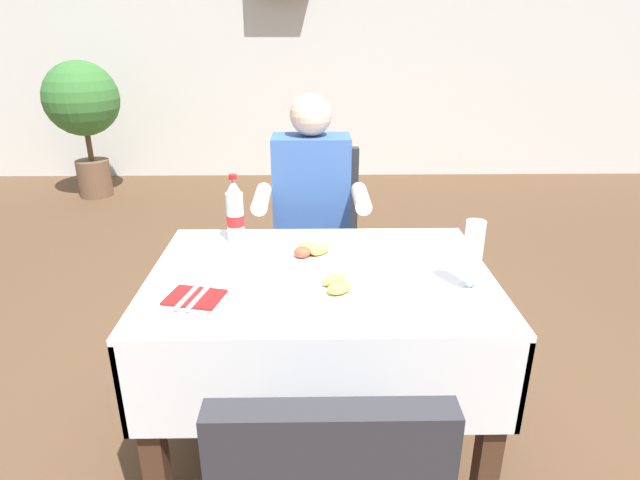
{
  "coord_description": "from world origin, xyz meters",
  "views": [
    {
      "loc": [
        -0.05,
        -1.74,
        1.54
      ],
      "look_at": [
        -0.02,
        0.0,
        0.83
      ],
      "focal_mm": 29.6,
      "sensor_mm": 36.0,
      "label": 1
    }
  ],
  "objects_px": {
    "plate_near_camera": "(339,290)",
    "main_dining_table": "(320,315)",
    "plate_far_diner": "(313,253)",
    "cola_bottle_primary": "(235,213)",
    "napkin_cutlery_set": "(195,297)",
    "chair_far_diner_seat": "(318,236)",
    "potted_plant_corner": "(83,107)",
    "seated_diner_far": "(312,214)",
    "beer_glass_left": "(473,255)"
  },
  "relations": [
    {
      "from": "plate_near_camera",
      "to": "napkin_cutlery_set",
      "type": "height_order",
      "value": "plate_near_camera"
    },
    {
      "from": "main_dining_table",
      "to": "potted_plant_corner",
      "type": "xyz_separation_m",
      "value": [
        -2.12,
        3.31,
        0.27
      ]
    },
    {
      "from": "plate_far_diner",
      "to": "potted_plant_corner",
      "type": "xyz_separation_m",
      "value": [
        -2.09,
        3.17,
        0.09
      ]
    },
    {
      "from": "plate_near_camera",
      "to": "beer_glass_left",
      "type": "height_order",
      "value": "beer_glass_left"
    },
    {
      "from": "beer_glass_left",
      "to": "potted_plant_corner",
      "type": "bearing_deg",
      "value": 127.13
    },
    {
      "from": "plate_far_diner",
      "to": "potted_plant_corner",
      "type": "distance_m",
      "value": 3.8
    },
    {
      "from": "napkin_cutlery_set",
      "to": "potted_plant_corner",
      "type": "bearing_deg",
      "value": 116.28
    },
    {
      "from": "chair_far_diner_seat",
      "to": "cola_bottle_primary",
      "type": "relative_size",
      "value": 3.56
    },
    {
      "from": "napkin_cutlery_set",
      "to": "potted_plant_corner",
      "type": "height_order",
      "value": "potted_plant_corner"
    },
    {
      "from": "potted_plant_corner",
      "to": "main_dining_table",
      "type": "bearing_deg",
      "value": -57.34
    },
    {
      "from": "chair_far_diner_seat",
      "to": "plate_far_diner",
      "type": "height_order",
      "value": "chair_far_diner_seat"
    },
    {
      "from": "seated_diner_far",
      "to": "plate_far_diner",
      "type": "height_order",
      "value": "seated_diner_far"
    },
    {
      "from": "chair_far_diner_seat",
      "to": "cola_bottle_primary",
      "type": "distance_m",
      "value": 0.69
    },
    {
      "from": "plate_near_camera",
      "to": "beer_glass_left",
      "type": "distance_m",
      "value": 0.44
    },
    {
      "from": "napkin_cutlery_set",
      "to": "potted_plant_corner",
      "type": "distance_m",
      "value": 3.89
    },
    {
      "from": "cola_bottle_primary",
      "to": "seated_diner_far",
      "type": "bearing_deg",
      "value": 54.53
    },
    {
      "from": "plate_near_camera",
      "to": "napkin_cutlery_set",
      "type": "relative_size",
      "value": 1.2
    },
    {
      "from": "main_dining_table",
      "to": "chair_far_diner_seat",
      "type": "height_order",
      "value": "chair_far_diner_seat"
    },
    {
      "from": "chair_far_diner_seat",
      "to": "potted_plant_corner",
      "type": "relative_size",
      "value": 0.77
    },
    {
      "from": "chair_far_diner_seat",
      "to": "plate_near_camera",
      "type": "xyz_separation_m",
      "value": [
        0.06,
        -0.96,
        0.2
      ]
    },
    {
      "from": "beer_glass_left",
      "to": "cola_bottle_primary",
      "type": "relative_size",
      "value": 0.85
    },
    {
      "from": "plate_far_diner",
      "to": "napkin_cutlery_set",
      "type": "height_order",
      "value": "plate_far_diner"
    },
    {
      "from": "beer_glass_left",
      "to": "napkin_cutlery_set",
      "type": "relative_size",
      "value": 1.18
    },
    {
      "from": "seated_diner_far",
      "to": "beer_glass_left",
      "type": "distance_m",
      "value": 0.98
    },
    {
      "from": "main_dining_table",
      "to": "chair_far_diner_seat",
      "type": "distance_m",
      "value": 0.81
    },
    {
      "from": "main_dining_table",
      "to": "plate_near_camera",
      "type": "height_order",
      "value": "plate_near_camera"
    },
    {
      "from": "chair_far_diner_seat",
      "to": "beer_glass_left",
      "type": "xyz_separation_m",
      "value": [
        0.48,
        -0.94,
        0.31
      ]
    },
    {
      "from": "seated_diner_far",
      "to": "potted_plant_corner",
      "type": "distance_m",
      "value": 3.34
    },
    {
      "from": "plate_far_diner",
      "to": "napkin_cutlery_set",
      "type": "xyz_separation_m",
      "value": [
        -0.37,
        -0.31,
        -0.01
      ]
    },
    {
      "from": "main_dining_table",
      "to": "seated_diner_far",
      "type": "xyz_separation_m",
      "value": [
        -0.03,
        0.7,
        0.14
      ]
    },
    {
      "from": "chair_far_diner_seat",
      "to": "cola_bottle_primary",
      "type": "xyz_separation_m",
      "value": [
        -0.33,
        -0.52,
        0.31
      ]
    },
    {
      "from": "seated_diner_far",
      "to": "napkin_cutlery_set",
      "type": "relative_size",
      "value": 6.41
    },
    {
      "from": "beer_glass_left",
      "to": "napkin_cutlery_set",
      "type": "distance_m",
      "value": 0.89
    },
    {
      "from": "plate_far_diner",
      "to": "cola_bottle_primary",
      "type": "xyz_separation_m",
      "value": [
        -0.3,
        0.15,
        0.1
      ]
    },
    {
      "from": "seated_diner_far",
      "to": "plate_far_diner",
      "type": "relative_size",
      "value": 4.89
    },
    {
      "from": "beer_glass_left",
      "to": "main_dining_table",
      "type": "bearing_deg",
      "value": 165.18
    },
    {
      "from": "main_dining_table",
      "to": "beer_glass_left",
      "type": "height_order",
      "value": "beer_glass_left"
    },
    {
      "from": "plate_near_camera",
      "to": "main_dining_table",
      "type": "bearing_deg",
      "value": 110.36
    },
    {
      "from": "plate_far_diner",
      "to": "cola_bottle_primary",
      "type": "relative_size",
      "value": 0.95
    },
    {
      "from": "napkin_cutlery_set",
      "to": "cola_bottle_primary",
      "type": "bearing_deg",
      "value": 81.35
    },
    {
      "from": "cola_bottle_primary",
      "to": "main_dining_table",
      "type": "bearing_deg",
      "value": -41.19
    },
    {
      "from": "main_dining_table",
      "to": "potted_plant_corner",
      "type": "relative_size",
      "value": 0.94
    },
    {
      "from": "plate_far_diner",
      "to": "potted_plant_corner",
      "type": "relative_size",
      "value": 0.21
    },
    {
      "from": "beer_glass_left",
      "to": "cola_bottle_primary",
      "type": "bearing_deg",
      "value": 152.91
    },
    {
      "from": "seated_diner_far",
      "to": "napkin_cutlery_set",
      "type": "xyz_separation_m",
      "value": [
        -0.37,
        -0.88,
        0.04
      ]
    },
    {
      "from": "seated_diner_far",
      "to": "plate_near_camera",
      "type": "xyz_separation_m",
      "value": [
        0.09,
        -0.85,
        0.05
      ]
    },
    {
      "from": "chair_far_diner_seat",
      "to": "cola_bottle_primary",
      "type": "height_order",
      "value": "cola_bottle_primary"
    },
    {
      "from": "chair_far_diner_seat",
      "to": "plate_far_diner",
      "type": "xyz_separation_m",
      "value": [
        -0.03,
        -0.68,
        0.21
      ]
    },
    {
      "from": "chair_far_diner_seat",
      "to": "seated_diner_far",
      "type": "bearing_deg",
      "value": -105.49
    },
    {
      "from": "plate_near_camera",
      "to": "beer_glass_left",
      "type": "bearing_deg",
      "value": 3.66
    }
  ]
}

